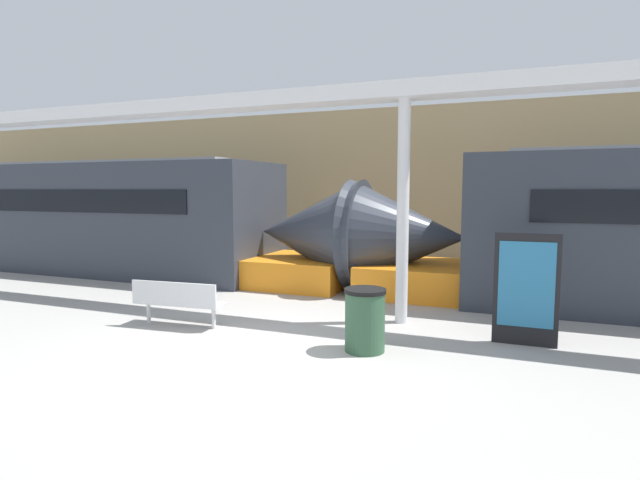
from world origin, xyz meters
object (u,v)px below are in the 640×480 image
train_right (57,218)px  support_column_near (403,213)px  poster_board (526,289)px  bench_near (177,300)px  trash_bin (365,320)px

train_right → support_column_near: 11.73m
poster_board → support_column_near: (-2.05, 0.63, 1.10)m
poster_board → support_column_near: bearing=163.0°
bench_near → trash_bin: 3.40m
bench_near → trash_bin: (3.40, -0.05, -0.01)m
train_right → bench_near: 9.07m
support_column_near → train_right: bearing=166.9°
trash_bin → support_column_near: (0.16, 1.80, 1.51)m
trash_bin → support_column_near: size_ratio=0.24×
bench_near → support_column_near: (3.56, 1.75, 1.49)m
bench_near → train_right: bearing=146.2°
bench_near → poster_board: size_ratio=0.96×
bench_near → trash_bin: bearing=-5.4°
train_right → support_column_near: bearing=-13.1°
trash_bin → poster_board: (2.21, 1.17, 0.40)m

